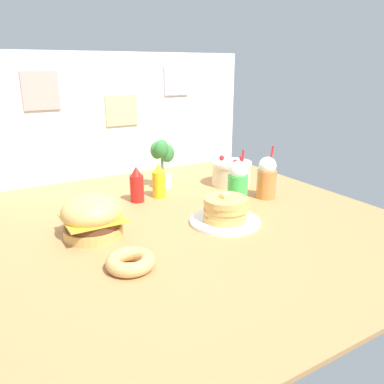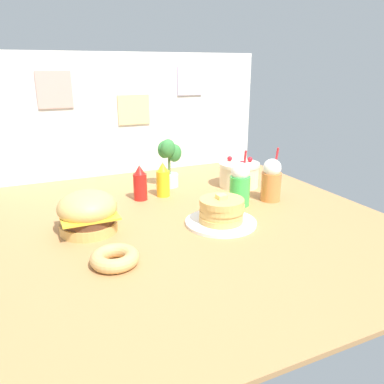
{
  "view_description": "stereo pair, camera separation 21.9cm",
  "coord_description": "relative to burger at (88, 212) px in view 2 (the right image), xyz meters",
  "views": [
    {
      "loc": [
        -0.98,
        -1.65,
        0.8
      ],
      "look_at": [
        0.08,
        0.14,
        0.1
      ],
      "focal_mm": 35.72,
      "sensor_mm": 36.0,
      "label": 1
    },
    {
      "loc": [
        -0.78,
        -1.75,
        0.8
      ],
      "look_at": [
        0.08,
        0.14,
        0.1
      ],
      "focal_mm": 35.72,
      "sensor_mm": 36.0,
      "label": 2
    }
  ],
  "objects": [
    {
      "name": "pancake_stack",
      "position": [
        0.65,
        -0.2,
        -0.04
      ],
      "size": [
        0.38,
        0.38,
        0.16
      ],
      "color": "white",
      "rests_on": "ground_plane"
    },
    {
      "name": "burger",
      "position": [
        0.0,
        0.0,
        0.0
      ],
      "size": [
        0.29,
        0.29,
        0.21
      ],
      "color": "#DBA859",
      "rests_on": "ground_plane"
    },
    {
      "name": "back_wall",
      "position": [
        0.52,
        1.0,
        0.35
      ],
      "size": [
        2.08,
        0.04,
        0.89
      ],
      "color": "silver",
      "rests_on": "ground_plane"
    },
    {
      "name": "potted_plant",
      "position": [
        0.64,
        0.53,
        0.08
      ],
      "size": [
        0.16,
        0.13,
        0.34
      ],
      "color": "white",
      "rests_on": "ground_plane"
    },
    {
      "name": "donut_pink_glaze",
      "position": [
        0.04,
        -0.39,
        -0.07
      ],
      "size": [
        0.21,
        0.21,
        0.06
      ],
      "color": "tan",
      "rests_on": "ground_plane"
    },
    {
      "name": "ketchup_bottle",
      "position": [
        0.38,
        0.35,
        0.0
      ],
      "size": [
        0.08,
        0.08,
        0.22
      ],
      "color": "red",
      "rests_on": "ground_plane"
    },
    {
      "name": "cream_soda_cup",
      "position": [
        0.89,
        0.01,
        0.03
      ],
      "size": [
        0.12,
        0.12,
        0.33
      ],
      "color": "green",
      "rests_on": "ground_plane"
    },
    {
      "name": "layer_cake",
      "position": [
        1.08,
        0.34,
        -0.02
      ],
      "size": [
        0.28,
        0.28,
        0.2
      ],
      "color": "beige",
      "rests_on": "ground_plane"
    },
    {
      "name": "ground_plane",
      "position": [
        0.52,
        -0.08,
        -0.11
      ],
      "size": [
        2.08,
        2.17,
        0.02
      ],
      "primitive_type": "cube",
      "color": "#B27F4C"
    },
    {
      "name": "orange_float_cup",
      "position": [
        1.11,
        0.01,
        0.03
      ],
      "size": [
        0.12,
        0.12,
        0.33
      ],
      "color": "orange",
      "rests_on": "ground_plane"
    },
    {
      "name": "mustard_bottle",
      "position": [
        0.53,
        0.36,
        0.0
      ],
      "size": [
        0.08,
        0.08,
        0.22
      ],
      "color": "yellow",
      "rests_on": "ground_plane"
    }
  ]
}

